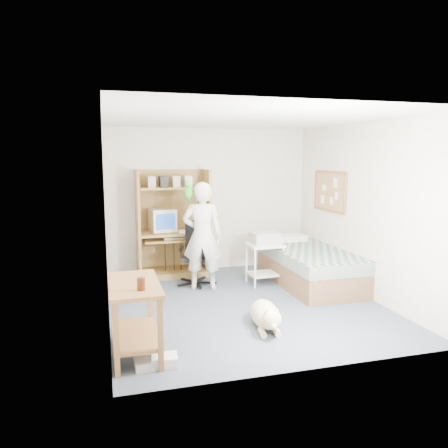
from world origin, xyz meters
name	(u,v)px	position (x,y,z in m)	size (l,w,h in m)	color
floor	(243,303)	(0.00, 0.00, 0.00)	(4.00, 4.00, 0.00)	#414A59
wall_back	(209,200)	(0.00, 2.00, 1.25)	(3.60, 0.02, 2.50)	beige
wall_right	(362,210)	(1.80, 0.00, 1.25)	(0.02, 4.00, 2.50)	beige
wall_left	(105,219)	(-1.80, 0.00, 1.25)	(0.02, 4.00, 2.50)	beige
ceiling	(245,119)	(0.00, 0.00, 2.50)	(3.60, 4.00, 0.02)	white
computer_hutch	(173,228)	(-0.70, 1.74, 0.82)	(1.20, 0.63, 1.80)	olive
bed	(309,266)	(1.30, 0.62, 0.29)	(1.02, 2.02, 0.66)	brown
side_desk	(135,307)	(-1.55, -1.20, 0.49)	(0.50, 1.00, 0.75)	brown
corkboard	(330,191)	(1.77, 0.90, 1.45)	(0.04, 0.94, 0.66)	olive
office_chair	(196,262)	(-0.43, 1.10, 0.35)	(0.56, 0.57, 0.99)	black
person	(202,236)	(-0.39, 0.80, 0.82)	(0.60, 0.39, 1.64)	silver
parrot	(189,191)	(-0.60, 0.82, 1.50)	(0.12, 0.21, 0.33)	#1F9916
dog	(266,315)	(-0.02, -0.92, 0.16)	(0.42, 0.98, 0.37)	beige
printer_cart	(265,257)	(0.62, 0.81, 0.43)	(0.56, 0.46, 0.65)	white
printer	(265,238)	(0.62, 0.81, 0.74)	(0.42, 0.32, 0.18)	#A9A9A5
crt_monitor	(162,220)	(-0.88, 1.75, 0.96)	(0.45, 0.47, 0.38)	beige
keyboard	(177,238)	(-0.66, 1.58, 0.67)	(0.45, 0.16, 0.03)	beige
pencil_cup	(191,228)	(-0.40, 1.65, 0.82)	(0.08, 0.08, 0.12)	gold
drink_glass	(141,284)	(-1.50, -1.47, 0.81)	(0.08, 0.08, 0.12)	#3B1A09
floor_box_a	(164,360)	(-1.31, -1.54, 0.05)	(0.25, 0.20, 0.10)	white
floor_box_b	(144,364)	(-1.50, -1.55, 0.04)	(0.18, 0.22, 0.08)	#BCBCB7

